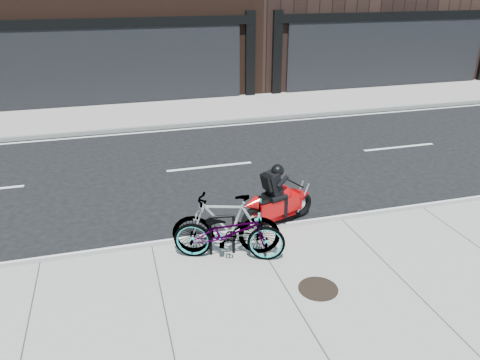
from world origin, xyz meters
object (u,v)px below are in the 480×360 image
object	(u,v)px
bike_rack	(222,231)
motorcycle	(281,199)
bicycle_rear	(226,225)
manhole_cover	(318,289)
bicycle_front	(229,232)

from	to	relation	value
bike_rack	motorcycle	distance (m)	1.84
bicycle_rear	motorcycle	distance (m)	1.78
bike_rack	bicycle_rear	distance (m)	0.15
bicycle_rear	manhole_cover	size ratio (longest dim) A/B	3.01
motorcycle	bicycle_front	bearing A→B (deg)	-158.67
bicycle_front	bicycle_rear	world-z (taller)	bicycle_rear
bike_rack	manhole_cover	world-z (taller)	bike_rack
bike_rack	bicycle_rear	xyz separation A→B (m)	(0.08, 0.00, 0.13)
bike_rack	bicycle_front	xyz separation A→B (m)	(0.09, -0.16, 0.06)
bicycle_front	motorcycle	xyz separation A→B (m)	(1.43, 1.19, -0.10)
manhole_cover	bicycle_front	bearing A→B (deg)	131.69
bike_rack	bicycle_rear	bearing A→B (deg)	0.00
bicycle_front	motorcycle	bearing A→B (deg)	-30.22
bicycle_rear	motorcycle	world-z (taller)	motorcycle
bike_rack	bicycle_rear	size ratio (longest dim) A/B	0.40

